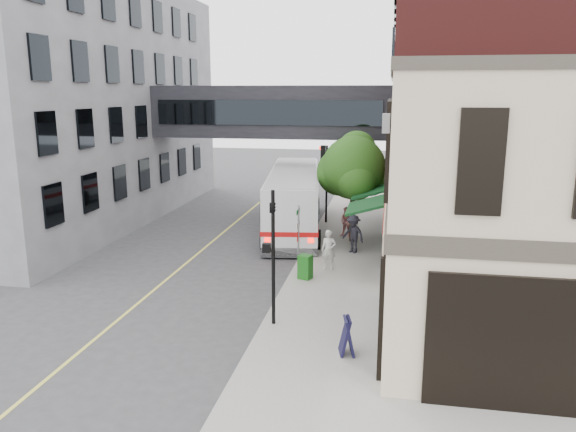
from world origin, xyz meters
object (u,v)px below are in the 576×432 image
at_px(pedestrian_b, 347,222).
at_px(newspaper_box, 305,267).
at_px(pedestrian_a, 329,250).
at_px(pedestrian_c, 353,234).
at_px(sandwich_board, 347,336).
at_px(bus, 294,197).

bearing_deg(pedestrian_b, newspaper_box, -85.08).
xyz_separation_m(pedestrian_a, pedestrian_c, (0.87, 2.76, 0.06)).
relative_size(pedestrian_a, pedestrian_b, 1.08).
bearing_deg(sandwich_board, pedestrian_a, 88.11).
bearing_deg(pedestrian_a, newspaper_box, -122.49).
relative_size(pedestrian_c, newspaper_box, 1.83).
bearing_deg(bus, pedestrian_a, -69.40).
xyz_separation_m(bus, pedestrian_a, (2.83, -7.51, -0.83)).
bearing_deg(bus, sandwich_board, -74.58).
relative_size(newspaper_box, sandwich_board, 0.90).
bearing_deg(pedestrian_c, pedestrian_a, -73.52).
height_order(bus, sandwich_board, bus).
height_order(pedestrian_b, pedestrian_c, pedestrian_c).
distance_m(pedestrian_a, sandwich_board, 8.04).
distance_m(bus, newspaper_box, 9.25).
xyz_separation_m(pedestrian_c, newspaper_box, (-1.66, -4.19, -0.42)).
xyz_separation_m(pedestrian_a, pedestrian_b, (0.33, 5.68, -0.06)).
bearing_deg(bus, pedestrian_c, -52.19).
distance_m(bus, sandwich_board, 16.04).
relative_size(bus, sandwich_board, 11.13).
bearing_deg(sandwich_board, bus, 93.29).
distance_m(bus, pedestrian_b, 3.76).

